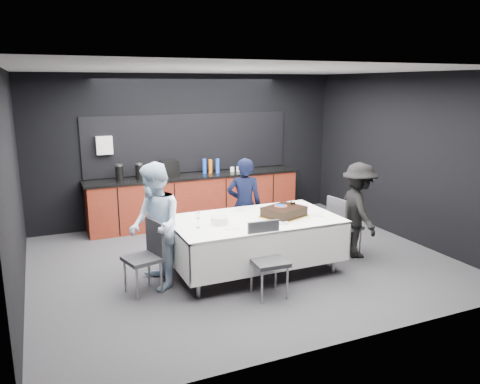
# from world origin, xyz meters

# --- Properties ---
(ground) EXTENTS (6.00, 6.00, 0.00)m
(ground) POSITION_xyz_m (0.00, 0.00, 0.00)
(ground) COLOR #3C3B40
(ground) RESTS_ON ground
(room_shell) EXTENTS (6.04, 5.04, 2.82)m
(room_shell) POSITION_xyz_m (0.00, 0.00, 1.86)
(room_shell) COLOR white
(room_shell) RESTS_ON ground
(kitchenette) EXTENTS (4.10, 0.64, 2.05)m
(kitchenette) POSITION_xyz_m (-0.02, 2.22, 0.54)
(kitchenette) COLOR maroon
(kitchenette) RESTS_ON ground
(party_table) EXTENTS (2.32, 1.32, 0.78)m
(party_table) POSITION_xyz_m (0.00, -0.40, 0.64)
(party_table) COLOR #99999E
(party_table) RESTS_ON ground
(cake_assembly) EXTENTS (0.70, 0.64, 0.18)m
(cake_assembly) POSITION_xyz_m (0.42, -0.49, 0.85)
(cake_assembly) COLOR gold
(cake_assembly) RESTS_ON party_table
(plate_stack) EXTENTS (0.23, 0.23, 0.10)m
(plate_stack) POSITION_xyz_m (-0.54, -0.46, 0.83)
(plate_stack) COLOR white
(plate_stack) RESTS_ON party_table
(loose_plate_near) EXTENTS (0.22, 0.22, 0.01)m
(loose_plate_near) POSITION_xyz_m (-0.46, -0.69, 0.78)
(loose_plate_near) COLOR white
(loose_plate_near) RESTS_ON party_table
(loose_plate_right_a) EXTENTS (0.21, 0.21, 0.01)m
(loose_plate_right_a) POSITION_xyz_m (0.80, -0.16, 0.78)
(loose_plate_right_a) COLOR white
(loose_plate_right_a) RESTS_ON party_table
(loose_plate_right_b) EXTENTS (0.19, 0.19, 0.01)m
(loose_plate_right_b) POSITION_xyz_m (0.90, -0.62, 0.78)
(loose_plate_right_b) COLOR white
(loose_plate_right_b) RESTS_ON party_table
(loose_plate_far) EXTENTS (0.19, 0.19, 0.01)m
(loose_plate_far) POSITION_xyz_m (-0.01, 0.08, 0.78)
(loose_plate_far) COLOR white
(loose_plate_far) RESTS_ON party_table
(fork_pile) EXTENTS (0.18, 0.14, 0.02)m
(fork_pile) POSITION_xyz_m (0.23, -0.78, 0.79)
(fork_pile) COLOR white
(fork_pile) RESTS_ON party_table
(champagne_flute) EXTENTS (0.06, 0.06, 0.22)m
(champagne_flute) POSITION_xyz_m (-0.86, -0.51, 0.94)
(champagne_flute) COLOR white
(champagne_flute) RESTS_ON party_table
(chair_left) EXTENTS (0.52, 0.52, 0.92)m
(chair_left) POSITION_xyz_m (-1.52, -0.45, 0.53)
(chair_left) COLOR #303035
(chair_left) RESTS_ON ground
(chair_right) EXTENTS (0.46, 0.46, 0.92)m
(chair_right) POSITION_xyz_m (1.50, -0.37, 0.53)
(chair_right) COLOR #303035
(chair_right) RESTS_ON ground
(chair_near) EXTENTS (0.44, 0.44, 0.92)m
(chair_near) POSITION_xyz_m (-0.17, -1.12, 0.53)
(chair_near) COLOR #303035
(chair_near) RESTS_ON ground
(person_center) EXTENTS (0.64, 0.53, 1.50)m
(person_center) POSITION_xyz_m (0.22, 0.44, 0.75)
(person_center) COLOR black
(person_center) RESTS_ON ground
(person_left) EXTENTS (0.63, 0.80, 1.64)m
(person_left) POSITION_xyz_m (-1.39, -0.35, 0.82)
(person_left) COLOR silver
(person_left) RESTS_ON ground
(person_right) EXTENTS (0.73, 1.04, 1.46)m
(person_right) POSITION_xyz_m (1.71, -0.48, 0.73)
(person_right) COLOR black
(person_right) RESTS_ON ground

